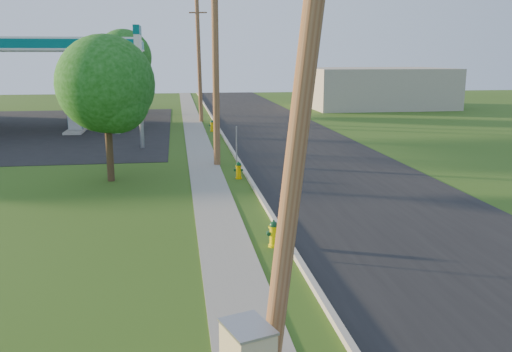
% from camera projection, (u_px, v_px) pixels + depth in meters
% --- Properties ---
extents(ground_plane, '(140.00, 140.00, 0.00)m').
position_uv_depth(ground_plane, '(318.00, 340.00, 10.16)').
color(ground_plane, '#2E4F14').
rests_on(ground_plane, ground).
extents(road, '(8.00, 120.00, 0.02)m').
position_uv_depth(road, '(366.00, 197.00, 20.46)').
color(road, black).
rests_on(road, ground).
extents(curb, '(0.15, 120.00, 0.15)m').
position_uv_depth(curb, '(262.00, 199.00, 19.88)').
color(curb, '#9D9B90').
rests_on(curb, ground).
extents(sidewalk, '(1.50, 120.00, 0.03)m').
position_uv_depth(sidewalk, '(214.00, 202.00, 19.64)').
color(sidewalk, gray).
rests_on(sidewalk, ground).
extents(utility_pole_near, '(1.40, 0.32, 9.48)m').
position_uv_depth(utility_pole_near, '(304.00, 84.00, 8.07)').
color(utility_pole_near, brown).
rests_on(utility_pole_near, ground).
extents(utility_pole_mid, '(1.40, 0.32, 9.80)m').
position_uv_depth(utility_pole_mid, '(216.00, 62.00, 25.42)').
color(utility_pole_mid, brown).
rests_on(utility_pole_mid, ground).
extents(utility_pole_far, '(1.40, 0.32, 9.50)m').
position_uv_depth(utility_pole_far, '(199.00, 61.00, 42.84)').
color(utility_pole_far, brown).
rests_on(utility_pole_far, ground).
extents(sign_post_near, '(0.05, 0.04, 2.00)m').
position_uv_depth(sign_post_near, '(287.00, 222.00, 14.04)').
color(sign_post_near, gray).
rests_on(sign_post_near, ground).
extents(sign_post_mid, '(0.05, 0.04, 2.00)m').
position_uv_depth(sign_post_mid, '(237.00, 148.00, 25.44)').
color(sign_post_mid, gray).
rests_on(sign_post_mid, ground).
extents(sign_post_far, '(0.05, 0.04, 2.00)m').
position_uv_depth(sign_post_far, '(217.00, 119.00, 37.22)').
color(sign_post_far, gray).
rests_on(sign_post_far, ground).
extents(gas_canopy, '(18.18, 9.18, 6.40)m').
position_uv_depth(gas_canopy, '(8.00, 46.00, 37.81)').
color(gas_canopy, silver).
rests_on(gas_canopy, ground).
extents(fuel_pump_ne, '(1.20, 3.20, 1.90)m').
position_uv_depth(fuel_pump_ne, '(75.00, 122.00, 37.64)').
color(fuel_pump_ne, '#9D9B90').
rests_on(fuel_pump_ne, ground).
extents(fuel_pump_se, '(1.20, 3.20, 1.90)m').
position_uv_depth(fuel_pump_se, '(84.00, 116.00, 41.50)').
color(fuel_pump_se, '#9D9B90').
rests_on(fuel_pump_se, ground).
extents(price_pylon, '(0.34, 2.04, 6.85)m').
position_uv_depth(price_pylon, '(138.00, 52.00, 30.08)').
color(price_pylon, gray).
rests_on(price_pylon, ground).
extents(distant_building, '(14.00, 10.00, 4.00)m').
position_uv_depth(distant_building, '(377.00, 88.00, 55.74)').
color(distant_building, '#9B9686').
rests_on(distant_building, ground).
extents(tree_verge, '(4.03, 4.03, 6.10)m').
position_uv_depth(tree_verge, '(108.00, 88.00, 22.20)').
color(tree_verge, '#392617').
rests_on(tree_verge, ground).
extents(tree_lot, '(5.02, 5.02, 7.61)m').
position_uv_depth(tree_lot, '(125.00, 59.00, 49.25)').
color(tree_lot, '#392617').
rests_on(tree_lot, ground).
extents(hydrant_near, '(0.39, 0.35, 0.77)m').
position_uv_depth(hydrant_near, '(274.00, 234.00, 15.06)').
color(hydrant_near, yellow).
rests_on(hydrant_near, ground).
extents(hydrant_mid, '(0.40, 0.35, 0.76)m').
position_uv_depth(hydrant_mid, '(239.00, 170.00, 23.43)').
color(hydrant_mid, '#E3AE03').
rests_on(hydrant_mid, ground).
extents(hydrant_far, '(0.43, 0.38, 0.83)m').
position_uv_depth(hydrant_far, '(212.00, 126.00, 38.11)').
color(hydrant_far, '#E0B309').
rests_on(hydrant_far, ground).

